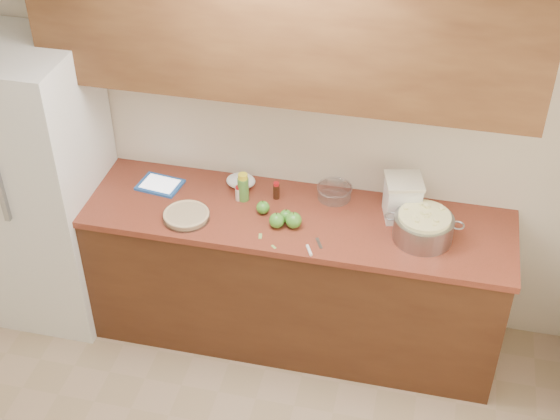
% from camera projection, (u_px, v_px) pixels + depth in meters
% --- Properties ---
extents(room_shell, '(3.60, 3.60, 3.60)m').
position_uv_depth(room_shell, '(192.00, 361.00, 3.00)').
color(room_shell, tan).
rests_on(room_shell, ground).
extents(counter_run, '(2.64, 0.68, 0.92)m').
position_uv_depth(counter_run, '(278.00, 274.00, 4.65)').
color(counter_run, '#4A2815').
rests_on(counter_run, ground).
extents(upper_cabinets, '(2.60, 0.34, 0.70)m').
position_uv_depth(upper_cabinets, '(285.00, 30.00, 3.87)').
color(upper_cabinets, brown).
rests_on(upper_cabinets, room_shell).
extents(fridge, '(0.70, 0.70, 1.80)m').
position_uv_depth(fridge, '(40.00, 186.00, 4.61)').
color(fridge, silver).
rests_on(fridge, ground).
extents(pie, '(0.26, 0.26, 0.04)m').
position_uv_depth(pie, '(186.00, 216.00, 4.32)').
color(pie, silver).
rests_on(pie, counter_run).
extents(colander, '(0.42, 0.32, 0.16)m').
position_uv_depth(colander, '(423.00, 227.00, 4.15)').
color(colander, gray).
rests_on(colander, counter_run).
extents(flour_canister, '(0.24, 0.24, 0.25)m').
position_uv_depth(flour_canister, '(402.00, 198.00, 4.28)').
color(flour_canister, white).
rests_on(flour_canister, counter_run).
extents(tablet, '(0.27, 0.22, 0.02)m').
position_uv_depth(tablet, '(160.00, 185.00, 4.57)').
color(tablet, '#2356A9').
rests_on(tablet, counter_run).
extents(paring_knife, '(0.09, 0.16, 0.02)m').
position_uv_depth(paring_knife, '(311.00, 249.00, 4.11)').
color(paring_knife, gray).
rests_on(paring_knife, counter_run).
extents(lemon_bottle, '(0.06, 0.06, 0.17)m').
position_uv_depth(lemon_bottle, '(243.00, 187.00, 4.42)').
color(lemon_bottle, '#4C8C38').
rests_on(lemon_bottle, counter_run).
extents(cinnamon_shaker, '(0.04, 0.04, 0.09)m').
position_uv_depth(cinnamon_shaker, '(239.00, 193.00, 4.45)').
color(cinnamon_shaker, beige).
rests_on(cinnamon_shaker, counter_run).
extents(vanilla_bottle, '(0.04, 0.04, 0.11)m').
position_uv_depth(vanilla_bottle, '(276.00, 191.00, 4.45)').
color(vanilla_bottle, black).
rests_on(vanilla_bottle, counter_run).
extents(mixing_bowl, '(0.21, 0.21, 0.08)m').
position_uv_depth(mixing_bowl, '(334.00, 191.00, 4.46)').
color(mixing_bowl, silver).
rests_on(mixing_bowl, counter_run).
extents(paper_towel, '(0.22, 0.20, 0.07)m').
position_uv_depth(paper_towel, '(241.00, 181.00, 4.56)').
color(paper_towel, white).
rests_on(paper_towel, counter_run).
extents(apple_left, '(0.08, 0.08, 0.09)m').
position_uv_depth(apple_left, '(263.00, 207.00, 4.35)').
color(apple_left, '#448F29').
rests_on(apple_left, counter_run).
extents(apple_center, '(0.07, 0.07, 0.08)m').
position_uv_depth(apple_center, '(286.00, 216.00, 4.29)').
color(apple_center, '#448F29').
rests_on(apple_center, counter_run).
extents(apple_front, '(0.09, 0.09, 0.10)m').
position_uv_depth(apple_front, '(277.00, 220.00, 4.25)').
color(apple_front, '#448F29').
rests_on(apple_front, counter_run).
extents(apple_extra, '(0.09, 0.09, 0.10)m').
position_uv_depth(apple_extra, '(294.00, 220.00, 4.24)').
color(apple_extra, '#448F29').
rests_on(apple_extra, counter_run).
extents(peel_a, '(0.05, 0.04, 0.00)m').
position_uv_depth(peel_a, '(295.00, 227.00, 4.27)').
color(peel_a, '#88AD54').
rests_on(peel_a, counter_run).
extents(peel_b, '(0.03, 0.03, 0.00)m').
position_uv_depth(peel_b, '(274.00, 247.00, 4.13)').
color(peel_b, '#88AD54').
rests_on(peel_b, counter_run).
extents(peel_c, '(0.03, 0.05, 0.00)m').
position_uv_depth(peel_c, '(260.00, 236.00, 4.20)').
color(peel_c, '#88AD54').
rests_on(peel_c, counter_run).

